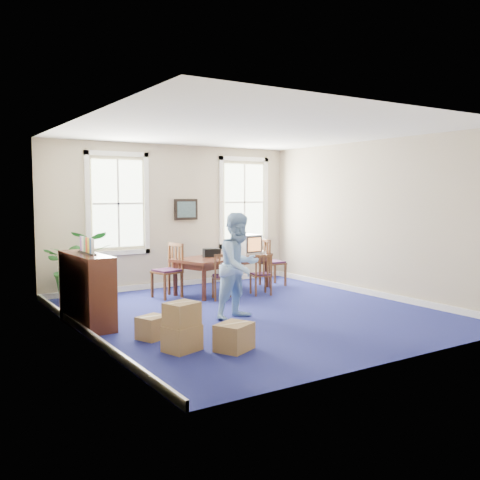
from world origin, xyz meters
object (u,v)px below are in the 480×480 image
chair_near_left (223,276)px  cardboard_boxes (191,322)px  man (239,266)px  potted_plant (79,266)px  credenza (87,288)px  crt_tv (247,244)px  conference_table (223,274)px

chair_near_left → cardboard_boxes: (-2.09, -2.64, -0.12)m
man → potted_plant: (-1.90, 2.82, -0.19)m
credenza → crt_tv: bearing=17.5°
crt_tv → chair_near_left: (-1.12, -0.82, -0.52)m
cardboard_boxes → man: bearing=36.3°
crt_tv → chair_near_left: size_ratio=0.56×
man → cardboard_boxes: size_ratio=1.47×
credenza → potted_plant: 1.93m
chair_near_left → potted_plant: size_ratio=0.66×
conference_table → potted_plant: bearing=152.8°
conference_table → potted_plant: 3.02m
chair_near_left → potted_plant: (-2.50, 1.27, 0.24)m
crt_tv → chair_near_left: 1.48m
conference_table → chair_near_left: 0.90m
cardboard_boxes → chair_near_left: bearing=51.6°
conference_table → cardboard_boxes: (-2.55, -3.41, -0.03)m
man → chair_near_left: bearing=54.3°
chair_near_left → credenza: credenza is taller
conference_table → chair_near_left: (-0.46, -0.77, 0.08)m
crt_tv → conference_table: bearing=176.5°
conference_table → man: bearing=-132.0°
chair_near_left → cardboard_boxes: bearing=74.0°
crt_tv → man: 2.92m
credenza → potted_plant: size_ratio=1.10×
conference_table → potted_plant: size_ratio=1.60×
credenza → cardboard_boxes: credenza is taller
credenza → potted_plant: potted_plant is taller
crt_tv → cardboard_boxes: 4.77m
crt_tv → chair_near_left: bearing=-151.9°
man → potted_plant: size_ratio=1.28×
man → credenza: bearing=143.5°
chair_near_left → potted_plant: 2.81m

